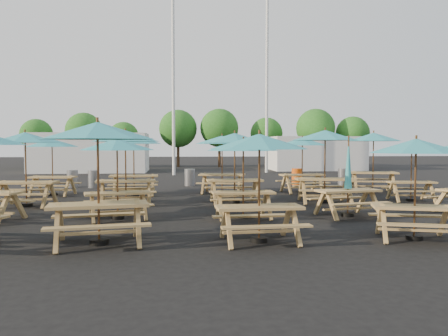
{
  "coord_description": "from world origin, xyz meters",
  "views": [
    {
      "loc": [
        -1.61,
        -14.39,
        1.94
      ],
      "look_at": [
        0.0,
        1.5,
        1.1
      ],
      "focal_mm": 35.0,
      "sensor_mm": 36.0,
      "label": 1
    }
  ],
  "objects": [
    {
      "name": "waste_bin_0",
      "position": [
        -6.53,
        6.22,
        0.4
      ],
      "size": [
        0.5,
        0.5,
        0.8
      ],
      "primitive_type": "cylinder",
      "color": "gray",
      "rests_on": "ground"
    },
    {
      "name": "tree_2",
      "position": [
        -6.39,
        23.65,
        2.62
      ],
      "size": [
        2.59,
        2.59,
        3.93
      ],
      "color": "#382314",
      "rests_on": "ground"
    },
    {
      "name": "picnic_unit_9",
      "position": [
        0.06,
        -2.94,
        1.82
      ],
      "size": [
        1.96,
        1.96,
        2.11
      ],
      "rotation": [
        0.0,
        0.0,
        0.02
      ],
      "color": "#A77B4A",
      "rests_on": "ground"
    },
    {
      "name": "tree_0",
      "position": [
        -14.07,
        25.25,
        2.83
      ],
      "size": [
        2.8,
        2.8,
        4.24
      ],
      "color": "#382314",
      "rests_on": "ground"
    },
    {
      "name": "picnic_unit_19",
      "position": [
        6.37,
        2.97,
        2.14
      ],
      "size": [
        2.72,
        2.72,
        2.47
      ],
      "rotation": [
        0.0,
        0.0,
        -0.23
      ],
      "color": "#A77B4A",
      "rests_on": "ground"
    },
    {
      "name": "tree_1",
      "position": [
        -9.74,
        23.9,
        3.15
      ],
      "size": [
        3.11,
        3.11,
        4.72
      ],
      "color": "#382314",
      "rests_on": "ground"
    },
    {
      "name": "picnic_unit_10",
      "position": [
        0.21,
        0.04,
        2.05
      ],
      "size": [
        2.24,
        2.24,
        2.36
      ],
      "rotation": [
        0.0,
        0.0,
        0.04
      ],
      "color": "#A77B4A",
      "rests_on": "ground"
    },
    {
      "name": "picnic_unit_7",
      "position": [
        -3.38,
        2.67,
        2.03
      ],
      "size": [
        2.21,
        2.21,
        2.34
      ],
      "rotation": [
        0.0,
        0.0,
        0.03
      ],
      "color": "#A77B4A",
      "rests_on": "ground"
    },
    {
      "name": "mast_1",
      "position": [
        4.5,
        16.0,
        6.0
      ],
      "size": [
        0.2,
        0.2,
        12.0
      ],
      "primitive_type": "cylinder",
      "color": "silver",
      "rests_on": "ground"
    },
    {
      "name": "picnic_unit_5",
      "position": [
        -3.24,
        -2.8,
        1.84
      ],
      "size": [
        2.36,
        2.36,
        2.12
      ],
      "rotation": [
        0.0,
        0.0,
        0.25
      ],
      "color": "#A77B4A",
      "rests_on": "ground"
    },
    {
      "name": "picnic_unit_2",
      "position": [
        -6.44,
        -0.13,
        2.05
      ],
      "size": [
        2.3,
        2.3,
        2.36
      ],
      "rotation": [
        0.0,
        0.0,
        -0.07
      ],
      "color": "#A77B4A",
      "rests_on": "ground"
    },
    {
      "name": "picnic_unit_12",
      "position": [
        3.16,
        -5.99,
        1.81
      ],
      "size": [
        2.38,
        2.38,
        2.09
      ],
      "rotation": [
        0.0,
        0.0,
        -0.29
      ],
      "color": "#A77B4A",
      "rests_on": "ground"
    },
    {
      "name": "picnic_unit_18",
      "position": [
        6.38,
        -0.04,
        1.76
      ],
      "size": [
        2.05,
        2.05,
        2.03
      ],
      "rotation": [
        0.0,
        0.0,
        -0.11
      ],
      "color": "#A77B4A",
      "rests_on": "ground"
    },
    {
      "name": "picnic_unit_11",
      "position": [
        0.08,
        3.01,
        2.03
      ],
      "size": [
        2.57,
        2.57,
        2.34
      ],
      "rotation": [
        0.0,
        0.0,
        -0.23
      ],
      "color": "#A77B4A",
      "rests_on": "ground"
    },
    {
      "name": "picnic_unit_6",
      "position": [
        -3.36,
        -0.02,
        2.09
      ],
      "size": [
        2.41,
        2.41,
        2.41
      ],
      "rotation": [
        0.0,
        0.0,
        0.1
      ],
      "color": "#A77B4A",
      "rests_on": "ground"
    },
    {
      "name": "mast_0",
      "position": [
        -2.0,
        14.0,
        6.0
      ],
      "size": [
        0.2,
        0.2,
        12.0
      ],
      "primitive_type": "cylinder",
      "color": "silver",
      "rests_on": "ground"
    },
    {
      "name": "picnic_unit_8",
      "position": [
        -0.05,
        -5.88,
        1.89
      ],
      "size": [
        2.1,
        2.1,
        2.18
      ],
      "rotation": [
        0.0,
        0.0,
        0.05
      ],
      "color": "#A77B4A",
      "rests_on": "ground"
    },
    {
      "name": "picnic_unit_13",
      "position": [
        2.92,
        -3.01,
        0.9
      ],
      "size": [
        1.97,
        1.79,
        2.19
      ],
      "rotation": [
        0.0,
        0.0,
        0.19
      ],
      "color": "#A77B4A",
      "rests_on": "ground"
    },
    {
      "name": "picnic_unit_3",
      "position": [
        -6.49,
        2.94,
        1.91
      ],
      "size": [
        2.25,
        2.25,
        2.2
      ],
      "rotation": [
        0.0,
        0.0,
        -0.13
      ],
      "color": "#A77B4A",
      "rests_on": "ground"
    },
    {
      "name": "tree_4",
      "position": [
        1.9,
        24.26,
        3.46
      ],
      "size": [
        3.41,
        3.41,
        5.17
      ],
      "color": "#382314",
      "rests_on": "ground"
    },
    {
      "name": "waste_bin_3",
      "position": [
        4.07,
        6.38,
        0.4
      ],
      "size": [
        0.5,
        0.5,
        0.8
      ],
      "primitive_type": "cylinder",
      "color": "#DE510D",
      "rests_on": "ground"
    },
    {
      "name": "tree_3",
      "position": [
        -1.75,
        24.72,
        3.41
      ],
      "size": [
        3.36,
        3.36,
        5.09
      ],
      "color": "#382314",
      "rests_on": "ground"
    },
    {
      "name": "picnic_unit_14",
      "position": [
        3.25,
        -0.16,
        2.14
      ],
      "size": [
        2.49,
        2.49,
        2.47
      ],
      "rotation": [
        0.0,
        0.0,
        -0.11
      ],
      "color": "#A77B4A",
      "rests_on": "ground"
    },
    {
      "name": "ground",
      "position": [
        0.0,
        0.0,
        0.0
      ],
      "size": [
        120.0,
        120.0,
        0.0
      ],
      "primitive_type": "plane",
      "color": "black",
      "rests_on": "ground"
    },
    {
      "name": "waste_bin_2",
      "position": [
        -1.14,
        6.39,
        0.4
      ],
      "size": [
        0.5,
        0.5,
        0.8
      ],
      "primitive_type": "cylinder",
      "color": "gray",
      "rests_on": "ground"
    },
    {
      "name": "tree_6",
      "position": [
        10.23,
        22.9,
        3.43
      ],
      "size": [
        3.38,
        3.38,
        5.13
      ],
      "color": "#382314",
      "rests_on": "ground"
    },
    {
      "name": "picnic_unit_4",
      "position": [
        -3.19,
        -5.76,
        2.09
      ],
      "size": [
        2.52,
        2.52,
        2.41
      ],
      "rotation": [
        0.0,
        0.0,
        0.16
      ],
      "color": "#A77B4A",
      "rests_on": "ground"
    },
    {
      "name": "tree_5",
      "position": [
        6.22,
        24.67,
        2.97
      ],
      "size": [
        2.94,
        2.94,
        4.45
      ],
      "color": "#382314",
      "rests_on": "ground"
    },
    {
      "name": "waste_bin_1",
      "position": [
        -5.53,
        5.96,
        0.4
      ],
      "size": [
        0.5,
        0.5,
        0.8
      ],
      "primitive_type": "cylinder",
      "color": "gray",
      "rests_on": "ground"
    },
    {
      "name": "tree_7",
      "position": [
        13.63,
        22.92,
        2.99
      ],
      "size": [
        2.95,
        2.95,
        4.48
      ],
      "color": "#382314",
      "rests_on": "ground"
    },
    {
      "name": "event_tent_1",
      "position": [
        9.0,
        19.0,
        1.3
      ],
      "size": [
        7.0,
        4.0,
        2.6
      ],
      "primitive_type": "cube",
      "color": "silver",
      "rests_on": "ground"
    },
    {
      "name": "event_tent_0",
      "position": [
        -8.0,
        18.0,
        1.4
      ],
      "size": [
        8.0,
        4.0,
        2.8
      ],
      "primitive_type": "cube",
      "color": "silver",
      "rests_on": "ground"
    },
    {
      "name": "waste_bin_4",
      "position": [
        6.32,
        6.13,
        0.4
      ],
      "size": [
        0.5,
        0.5,
        0.8
      ],
      "primitive_type": "cylinder",
      "color": "gray",
      "rests_on": "ground"
    },
    {
      "name": "picnic_unit_15",
      "position": [
        3.35,
        2.93,
        1.96
      ],
      "size": [
        2.27,
        2.27,
        2.26
      ],
      "rotation": [
        0.0,
        0.0,
        0.1
      ],
      "color": "#A77B4A",
      "rests_on": "ground"
    }
  ]
}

